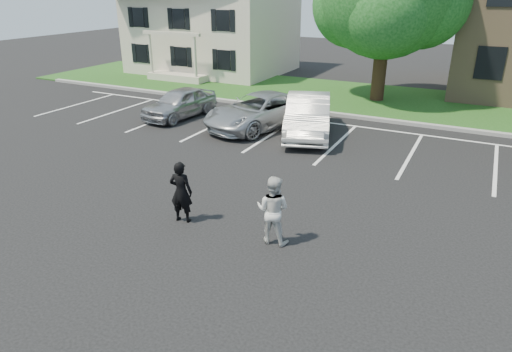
% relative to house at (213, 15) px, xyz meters
% --- Properties ---
extents(ground_plane, '(90.00, 90.00, 0.00)m').
position_rel_house_xyz_m(ground_plane, '(13.00, -19.97, -3.83)').
color(ground_plane, black).
rests_on(ground_plane, ground).
extents(curb, '(40.00, 0.30, 0.15)m').
position_rel_house_xyz_m(curb, '(13.00, -7.97, -3.75)').
color(curb, gray).
rests_on(curb, ground).
extents(grass_strip, '(44.00, 8.00, 0.08)m').
position_rel_house_xyz_m(grass_strip, '(13.00, -3.97, -3.79)').
color(grass_strip, '#12470D').
rests_on(grass_strip, ground).
extents(stall_lines, '(34.00, 5.36, 0.01)m').
position_rel_house_xyz_m(stall_lines, '(14.40, -11.02, -3.82)').
color(stall_lines, white).
rests_on(stall_lines, ground).
extents(house, '(10.30, 9.22, 7.60)m').
position_rel_house_xyz_m(house, '(0.00, 0.00, 0.00)').
color(house, beige).
rests_on(house, ground).
extents(man_black_suit, '(0.67, 0.51, 1.66)m').
position_rel_house_xyz_m(man_black_suit, '(11.31, -19.89, -3.00)').
color(man_black_suit, black).
rests_on(man_black_suit, ground).
extents(man_white_shirt, '(0.86, 0.70, 1.69)m').
position_rel_house_xyz_m(man_white_shirt, '(13.85, -19.78, -2.98)').
color(man_white_shirt, silver).
rests_on(man_white_shirt, ground).
extents(car_silver_west, '(2.06, 4.17, 1.37)m').
position_rel_house_xyz_m(car_silver_west, '(5.24, -11.50, -3.15)').
color(car_silver_west, '#B0B0B5').
rests_on(car_silver_west, ground).
extents(car_silver_minivan, '(3.93, 5.74, 1.46)m').
position_rel_house_xyz_m(car_silver_minivan, '(9.28, -11.32, -3.10)').
color(car_silver_minivan, '#AEB1B5').
rests_on(car_silver_minivan, ground).
extents(car_white_sedan, '(3.24, 5.24, 1.63)m').
position_rel_house_xyz_m(car_white_sedan, '(11.52, -11.37, -3.01)').
color(car_white_sedan, silver).
rests_on(car_white_sedan, ground).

